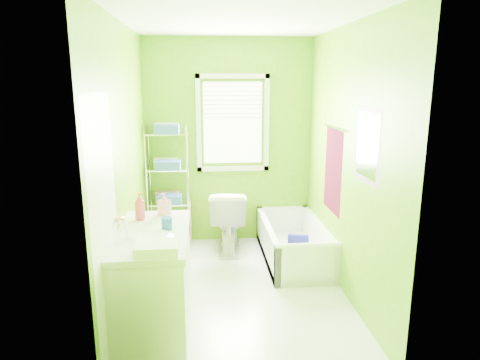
{
  "coord_description": "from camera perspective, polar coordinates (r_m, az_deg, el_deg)",
  "views": [
    {
      "loc": [
        -0.33,
        -3.97,
        2.08
      ],
      "look_at": [
        0.04,
        0.25,
        1.09
      ],
      "focal_mm": 32.0,
      "sensor_mm": 36.0,
      "label": 1
    }
  ],
  "objects": [
    {
      "name": "wire_shelf_unit",
      "position": [
        5.38,
        -9.43,
        0.89
      ],
      "size": [
        0.53,
        0.42,
        1.56
      ],
      "color": "silver",
      "rests_on": "ground"
    },
    {
      "name": "right_wall_decor",
      "position": [
        4.25,
        13.87,
        2.48
      ],
      "size": [
        0.04,
        1.48,
        1.17
      ],
      "color": "#48081A",
      "rests_on": "ground"
    },
    {
      "name": "vanity",
      "position": [
        3.73,
        -11.46,
        -12.74
      ],
      "size": [
        0.6,
        1.16,
        1.12
      ],
      "color": "white",
      "rests_on": "ground"
    },
    {
      "name": "window",
      "position": [
        5.42,
        -0.97,
        8.24
      ],
      "size": [
        0.92,
        0.05,
        1.22
      ],
      "color": "white",
      "rests_on": "ground"
    },
    {
      "name": "room_envelope",
      "position": [
        4.02,
        -0.23,
        5.55
      ],
      "size": [
        2.14,
        2.94,
        2.62
      ],
      "color": "#579207",
      "rests_on": "ground"
    },
    {
      "name": "ground",
      "position": [
        4.49,
        -0.21,
        -14.42
      ],
      "size": [
        2.9,
        2.9,
        0.0
      ],
      "primitive_type": "plane",
      "color": "silver",
      "rests_on": "ground"
    },
    {
      "name": "door",
      "position": [
        3.24,
        -17.43,
        -6.94
      ],
      "size": [
        0.09,
        0.8,
        2.0
      ],
      "color": "white",
      "rests_on": "ground"
    },
    {
      "name": "bathtub",
      "position": [
        5.15,
        7.11,
        -8.93
      ],
      "size": [
        0.68,
        1.46,
        0.47
      ],
      "color": "white",
      "rests_on": "ground"
    },
    {
      "name": "toilet",
      "position": [
        5.32,
        -1.56,
        -5.29
      ],
      "size": [
        0.5,
        0.8,
        0.79
      ],
      "primitive_type": "imported",
      "rotation": [
        0.0,
        0.0,
        3.06
      ],
      "color": "white",
      "rests_on": "ground"
    }
  ]
}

